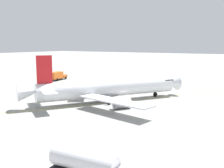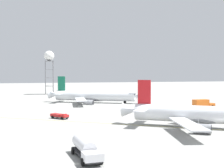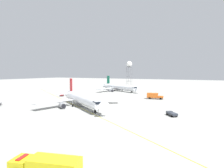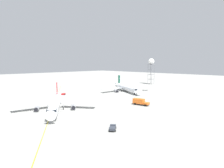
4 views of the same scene
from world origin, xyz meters
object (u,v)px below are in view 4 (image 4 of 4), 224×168
Objects in this scene: airliner_secondary at (126,88)px; radar_tower at (151,62)px; airliner_main at (55,104)px; ops_pickup_truck_extra at (63,94)px; catering_truck_truck at (140,102)px; baggage_truck_truck at (113,128)px.

airliner_secondary is 1.50× the size of radar_tower.
airliner_main is 1.42× the size of radar_tower.
ops_pickup_truck_extra is (41.00, -17.23, -1.79)m from airliner_secondary.
radar_tower is at bearing 111.43° from catering_truck_truck.
catering_truck_truck is at bearing 63.50° from ops_pickup_truck_extra.
catering_truck_truck is at bearing -16.53° from baggage_truck_truck.
radar_tower is (-95.26, 1.88, 19.93)m from ops_pickup_truck_extra.
airliner_secondary reaches higher than airliner_main.
airliner_main is at bearing 14.05° from ops_pickup_truck_extra.
catering_truck_truck is at bearing 30.42° from radar_tower.
airliner_main is 122.31m from radar_tower.
ops_pickup_truck_extra is (-22.00, -65.78, 0.09)m from baggage_truck_truck.
ops_pickup_truck_extra is at bearing 31.07° from baggage_truck_truck.
baggage_truck_truck is at bearing 31.14° from ops_pickup_truck_extra.
baggage_truck_truck is at bearing -75.08° from catering_truck_truck.
ops_pickup_truck_extra is at bearing 177.40° from airliner_main.
airliner_secondary reaches higher than ops_pickup_truck_extra.
airliner_secondary is 8.39× the size of baggage_truck_truck.
radar_tower is at bearing 131.06° from airliner_secondary.
ops_pickup_truck_extra is at bearing -175.12° from catering_truck_truck.
airliner_main is 34.85m from baggage_truck_truck.
ops_pickup_truck_extra reaches higher than baggage_truck_truck.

